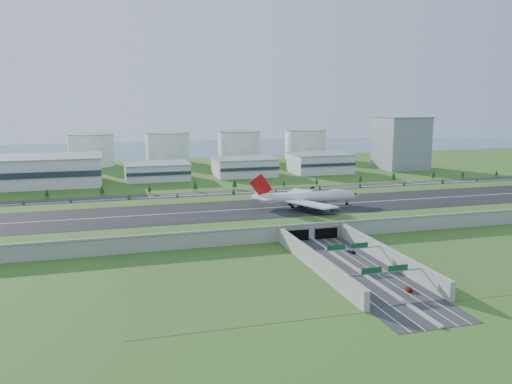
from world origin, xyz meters
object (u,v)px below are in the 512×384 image
object	(u,v)px
office_tower	(401,143)
boeing_747	(306,197)
car_1	(353,283)
car_7	(156,195)
car_3	(409,289)
car_0	(323,260)
car_6	(456,184)
car_5	(312,187)
car_2	(351,251)
car_4	(91,203)
fuel_tank_a	(91,150)

from	to	relation	value
office_tower	boeing_747	xyz separation A→B (m)	(-184.90, -197.05, -13.15)
boeing_747	office_tower	bearing A→B (deg)	52.45
car_1	car_7	size ratio (longest dim) A/B	0.83
car_3	car_7	world-z (taller)	car_3
car_0	car_6	distance (m)	266.02
car_0	car_5	bearing A→B (deg)	59.86
car_2	car_4	size ratio (longest dim) A/B	1.12
car_7	car_4	bearing A→B (deg)	-54.15
office_tower	car_1	distance (m)	381.45
fuel_tank_a	car_3	distance (m)	463.35
office_tower	car_1	xyz separation A→B (m)	(-210.09, -317.26, -26.66)
car_1	car_4	distance (m)	235.04
office_tower	car_6	size ratio (longest dim) A/B	9.82
fuel_tank_a	car_1	xyz separation A→B (m)	(109.91, -432.26, -16.66)
car_4	car_7	xyz separation A→B (m)	(48.66, 17.81, -0.01)
office_tower	car_6	world-z (taller)	office_tower
car_1	car_2	size ratio (longest dim) A/B	0.86
car_3	car_7	size ratio (longest dim) A/B	1.03
car_0	car_6	xyz separation A→B (m)	(200.68, 174.62, 0.11)
car_5	car_6	distance (m)	130.84
car_5	car_7	size ratio (longest dim) A/B	0.93
boeing_747	car_0	world-z (taller)	boeing_747
boeing_747	car_6	xyz separation A→B (m)	(175.87, 87.78, -13.45)
car_0	car_2	size ratio (longest dim) A/B	0.78
fuel_tank_a	car_7	distance (m)	212.52
office_tower	car_3	distance (m)	382.14
car_1	car_7	bearing A→B (deg)	121.57
car_2	car_6	size ratio (longest dim) A/B	0.90
office_tower	boeing_747	world-z (taller)	office_tower
boeing_747	car_1	distance (m)	123.56
office_tower	fuel_tank_a	xyz separation A→B (m)	(-320.00, 115.00, -10.00)
fuel_tank_a	boeing_747	distance (m)	340.05
car_1	car_5	bearing A→B (deg)	89.29
car_0	car_1	bearing A→B (deg)	-100.51
car_0	car_4	world-z (taller)	car_4
car_6	car_4	bearing A→B (deg)	78.52
fuel_tank_a	car_5	xyz separation A→B (m)	(181.32, -206.62, -16.58)
fuel_tank_a	car_2	bearing A→B (deg)	-71.60
office_tower	car_5	xyz separation A→B (m)	(-138.68, -91.62, -26.58)
fuel_tank_a	car_6	distance (m)	383.76
car_1	car_4	world-z (taller)	car_4
car_1	car_6	world-z (taller)	car_6
car_1	car_3	xyz separation A→B (m)	(18.88, -12.53, 0.06)
boeing_747	car_1	xyz separation A→B (m)	(-25.19, -120.21, -13.52)
car_5	car_1	bearing A→B (deg)	-38.68
fuel_tank_a	car_6	xyz separation A→B (m)	(310.97, -224.27, -16.60)
car_1	car_6	distance (m)	289.28
car_2	car_6	distance (m)	245.38
car_2	car_3	world-z (taller)	car_3
car_6	car_7	world-z (taller)	car_6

